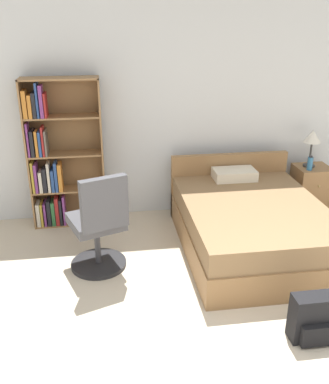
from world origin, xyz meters
TOP-DOWN VIEW (x-y plane):
  - wall_back at (0.00, 3.23)m, footprint 9.00×0.06m
  - bookshelf at (-1.73, 3.01)m, footprint 0.86×0.27m
  - bed at (0.36, 2.12)m, footprint 1.46×1.94m
  - office_chair at (-1.26, 1.88)m, footprint 0.62×0.68m
  - nightstand at (1.42, 2.90)m, footprint 0.42×0.41m
  - table_lamp at (1.37, 2.93)m, footprint 0.21×0.21m
  - water_bottle at (1.32, 2.81)m, footprint 0.07×0.07m
  - backpack_black at (0.38, 0.65)m, footprint 0.35×0.22m

SIDE VIEW (x-z plane):
  - backpack_black at x=0.38m, z-range -0.01..0.38m
  - bed at x=0.36m, z-range -0.12..0.68m
  - nightstand at x=1.42m, z-range 0.00..0.61m
  - office_chair at x=-1.26m, z-range -0.05..1.01m
  - water_bottle at x=1.32m, z-range 0.60..0.78m
  - bookshelf at x=-1.73m, z-range -0.05..1.70m
  - table_lamp at x=1.37m, z-range 0.74..1.20m
  - wall_back at x=0.00m, z-range 0.00..2.60m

